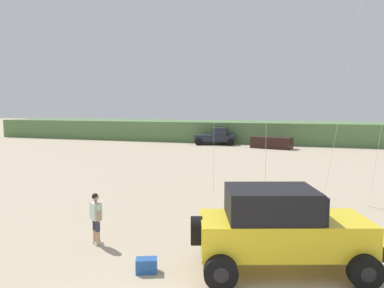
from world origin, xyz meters
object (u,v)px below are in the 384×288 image
(distant_pickup, at_px, (216,137))
(person_watching, at_px, (96,216))
(distant_sedan, at_px, (272,143))
(jeep, at_px, (281,227))
(cooler_box, at_px, (147,265))

(distant_pickup, bearing_deg, person_watching, -82.22)
(person_watching, distance_m, distant_sedan, 30.37)
(jeep, height_order, distant_sedan, jeep)
(distant_pickup, xyz_separation_m, distant_sedan, (6.57, -1.95, -0.34))
(person_watching, xyz_separation_m, distant_sedan, (2.16, 30.30, -0.34))
(distant_sedan, bearing_deg, person_watching, -79.87)
(cooler_box, relative_size, distant_sedan, 0.13)
(jeep, bearing_deg, distant_sedan, 96.74)
(cooler_box, height_order, distant_sedan, distant_sedan)
(cooler_box, bearing_deg, distant_sedan, 67.63)
(person_watching, xyz_separation_m, cooler_box, (2.40, -1.38, -0.75))
(jeep, relative_size, cooler_box, 8.94)
(cooler_box, distance_m, distant_sedan, 31.68)
(person_watching, distance_m, distant_pickup, 32.54)
(jeep, xyz_separation_m, person_watching, (-5.76, 0.16, -0.26))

